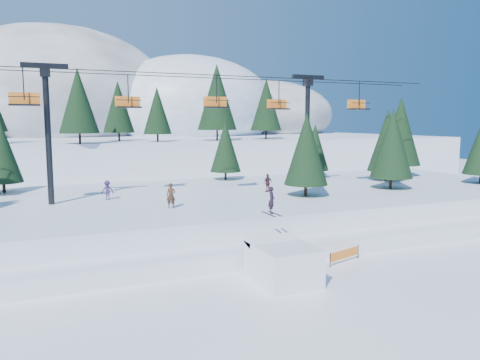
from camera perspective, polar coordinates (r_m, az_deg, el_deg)
name	(u,v)px	position (r m, az deg, el deg)	size (l,w,h in m)	color
ground	(269,304)	(23.07, 3.53, -14.83)	(160.00, 160.00, 0.00)	white
mid_shelf	(170,211)	(39.00, -8.54, -3.82)	(70.00, 22.00, 2.50)	white
berm	(211,250)	(29.86, -3.51, -8.55)	(70.00, 6.00, 1.10)	white
mountain_ridge	(64,116)	(92.50, -20.70, 7.35)	(119.00, 61.29, 26.46)	white
jump_kicker	(282,261)	(25.73, 5.15, -9.84)	(2.99, 4.27, 5.01)	white
chairlift	(186,113)	(38.76, -6.61, 8.15)	(46.00, 3.21, 10.28)	black
conifer_stand	(172,142)	(38.54, -8.24, 4.56)	(64.62, 16.47, 9.97)	black
distant_skiers	(143,191)	(36.63, -11.80, -1.31)	(29.52, 6.85, 1.78)	#432919
banner_near	(345,254)	(29.72, 12.63, -8.81)	(2.73, 0.89, 0.90)	black
banner_far	(369,238)	(34.03, 15.50, -6.85)	(2.65, 1.11, 0.90)	black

